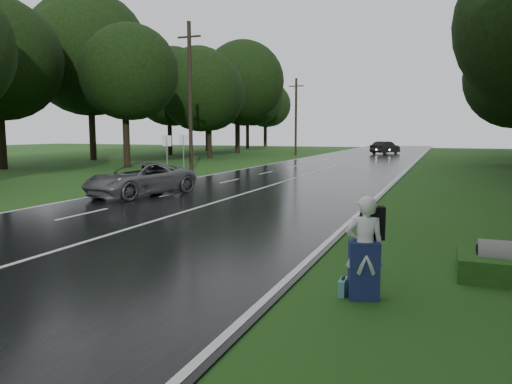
% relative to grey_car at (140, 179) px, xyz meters
% --- Properties ---
extents(ground, '(160.00, 160.00, 0.00)m').
position_rel_grey_car_xyz_m(ground, '(4.08, -6.87, -0.76)').
color(ground, '#1F4815').
rests_on(ground, ground).
extents(road, '(12.00, 140.00, 0.04)m').
position_rel_grey_car_xyz_m(road, '(4.08, 13.13, -0.74)').
color(road, black).
rests_on(road, ground).
extents(lane_center, '(0.12, 140.00, 0.01)m').
position_rel_grey_car_xyz_m(lane_center, '(4.08, 13.13, -0.72)').
color(lane_center, silver).
rests_on(lane_center, road).
extents(grey_car, '(3.64, 5.65, 1.45)m').
position_rel_grey_car_xyz_m(grey_car, '(0.00, 0.00, 0.00)').
color(grey_car, '#4D4F52').
rests_on(grey_car, road).
extents(far_car, '(3.41, 5.09, 1.59)m').
position_rel_grey_car_xyz_m(far_car, '(5.32, 45.22, 0.07)').
color(far_car, black).
rests_on(far_car, road).
extents(hitchhiker, '(0.76, 0.72, 1.79)m').
position_rel_grey_car_xyz_m(hitchhiker, '(11.41, -9.64, 0.07)').
color(hitchhiker, silver).
rests_on(hitchhiker, ground).
extents(suitcase, '(0.12, 0.40, 0.28)m').
position_rel_grey_car_xyz_m(suitcase, '(11.04, -9.58, -0.62)').
color(suitcase, teal).
rests_on(suitcase, ground).
extents(utility_pole_mid, '(1.80, 0.28, 10.47)m').
position_rel_grey_car_xyz_m(utility_pole_mid, '(-4.42, 12.42, -0.76)').
color(utility_pole_mid, black).
rests_on(utility_pole_mid, ground).
extents(utility_pole_far, '(1.80, 0.28, 9.18)m').
position_rel_grey_car_xyz_m(utility_pole_far, '(-4.42, 37.97, -0.76)').
color(utility_pole_far, black).
rests_on(utility_pole_far, ground).
extents(road_sign_a, '(0.63, 0.10, 2.63)m').
position_rel_grey_car_xyz_m(road_sign_a, '(-3.12, 7.19, -0.76)').
color(road_sign_a, white).
rests_on(road_sign_a, ground).
extents(road_sign_b, '(0.64, 0.10, 2.67)m').
position_rel_grey_car_xyz_m(road_sign_b, '(-3.12, 9.14, -0.76)').
color(road_sign_b, white).
rests_on(road_sign_b, ground).
extents(tree_left_d, '(8.89, 8.89, 13.89)m').
position_rel_grey_car_xyz_m(tree_left_d, '(-11.26, 14.11, -0.76)').
color(tree_left_d, black).
rests_on(tree_left_d, ground).
extents(tree_left_e, '(7.59, 7.59, 11.86)m').
position_rel_grey_car_xyz_m(tree_left_e, '(-11.13, 28.30, -0.76)').
color(tree_left_e, black).
rests_on(tree_left_e, ground).
extents(tree_left_f, '(10.34, 10.34, 16.16)m').
position_rel_grey_car_xyz_m(tree_left_f, '(-13.40, 40.86, -0.76)').
color(tree_left_f, black).
rests_on(tree_left_f, ground).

